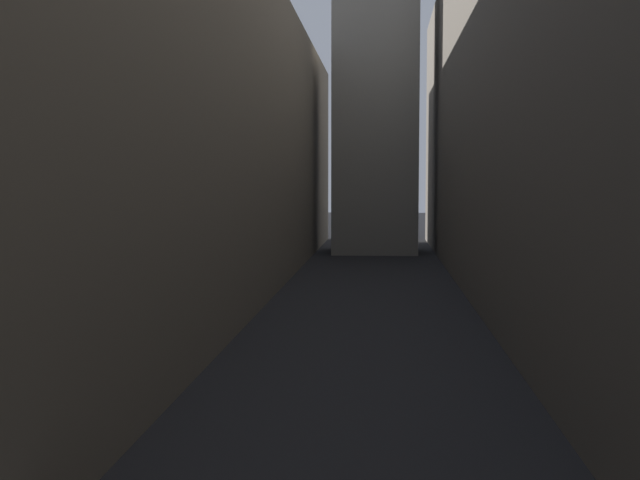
% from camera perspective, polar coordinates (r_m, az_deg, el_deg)
% --- Properties ---
extents(ground_plane, '(264.00, 264.00, 0.00)m').
position_cam_1_polar(ground_plane, '(35.97, 3.25, -6.40)').
color(ground_plane, '#232326').
extents(building_block_left, '(13.31, 108.00, 18.58)m').
position_cam_1_polar(building_block_left, '(39.61, -14.67, 7.94)').
color(building_block_left, '#756B5B').
rests_on(building_block_left, ground).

